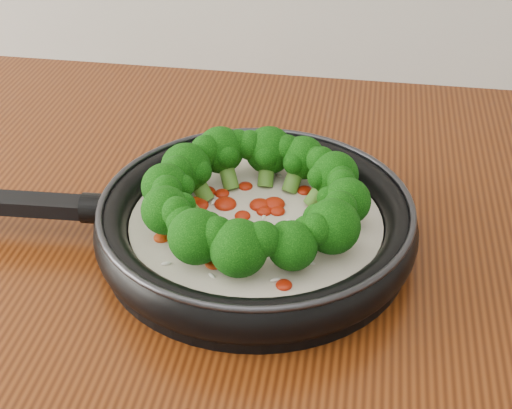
# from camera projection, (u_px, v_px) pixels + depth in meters

# --- Properties ---
(skillet) EXTENTS (0.50, 0.33, 0.09)m
(skillet) POSITION_uv_depth(u_px,v_px,m) (253.00, 217.00, 0.71)
(skillet) COLOR black
(skillet) RESTS_ON counter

